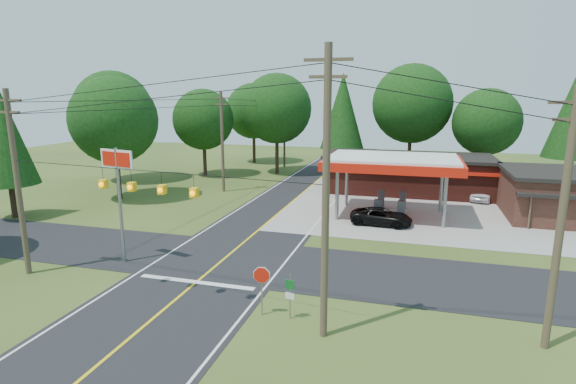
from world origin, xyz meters
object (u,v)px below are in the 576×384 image
(gas_canopy, at_px, (393,164))
(sedan_car, at_px, (483,192))
(octagonal_stop_sign, at_px, (262,279))
(suv_car, at_px, (381,217))
(big_stop_sign, at_px, (118,178))

(gas_canopy, relative_size, sedan_car, 2.43)
(gas_canopy, distance_m, octagonal_stop_sign, 19.71)
(gas_canopy, height_order, suv_car, gas_canopy)
(suv_car, relative_size, octagonal_stop_sign, 2.00)
(gas_canopy, xyz_separation_m, suv_car, (-0.50, -3.00, -3.63))
(gas_canopy, relative_size, octagonal_stop_sign, 4.61)
(gas_canopy, distance_m, big_stop_sign, 20.89)
(suv_car, height_order, sedan_car, sedan_car)
(suv_car, bearing_deg, sedan_car, -33.83)
(gas_canopy, height_order, big_stop_sign, big_stop_sign)
(gas_canopy, bearing_deg, sedan_car, 45.00)
(sedan_car, distance_m, big_stop_sign, 32.47)
(suv_car, height_order, big_stop_sign, big_stop_sign)
(sedan_car, height_order, octagonal_stop_sign, octagonal_stop_sign)
(suv_car, bearing_deg, big_stop_sign, 134.49)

